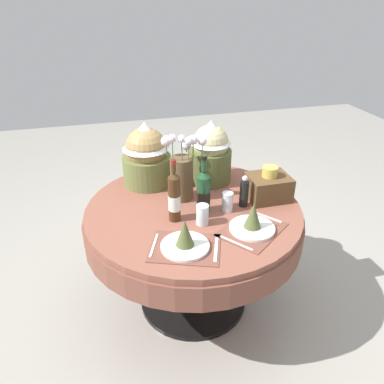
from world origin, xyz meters
TOP-DOWN VIEW (x-y plane):
  - ground at (0.00, 0.00)m, footprint 8.00×8.00m
  - dining_table at (0.00, 0.00)m, footprint 1.28×1.28m
  - place_setting_left at (-0.14, -0.37)m, footprint 0.41×0.36m
  - place_setting_right at (0.24, -0.31)m, footprint 0.43×0.41m
  - flower_vase at (-0.04, 0.12)m, footprint 0.25×0.18m
  - wine_bottle_left at (0.04, -0.06)m, footprint 0.08×0.08m
  - wine_bottle_centre at (-0.13, -0.11)m, footprint 0.07×0.07m
  - tumbler_near_left at (0.17, -0.09)m, footprint 0.06×0.06m
  - tumbler_mid at (0.00, -0.19)m, footprint 0.07×0.07m
  - pepper_mill at (0.28, -0.06)m, footprint 0.05×0.05m
  - gift_tub_back_left at (-0.21, 0.37)m, footprint 0.31×0.31m
  - gift_tub_back_right at (0.19, 0.30)m, footprint 0.27×0.27m
  - woven_basket_side_right at (0.46, -0.02)m, footprint 0.24×0.20m

SIDE VIEW (x-z plane):
  - ground at x=0.00m, z-range 0.00..0.00m
  - dining_table at x=0.00m, z-range 0.24..0.97m
  - place_setting_left at x=-0.14m, z-range 0.70..0.86m
  - place_setting_right at x=0.24m, z-range 0.70..0.86m
  - tumbler_mid at x=0.00m, z-range 0.73..0.85m
  - tumbler_near_left at x=0.17m, z-range 0.73..0.85m
  - woven_basket_side_right at x=0.46m, z-range 0.71..0.91m
  - pepper_mill at x=0.28m, z-range 0.72..0.92m
  - wine_bottle_left at x=0.04m, z-range 0.69..1.03m
  - wine_bottle_centre at x=-0.13m, z-range 0.69..1.05m
  - flower_vase at x=-0.04m, z-range 0.70..1.11m
  - gift_tub_back_left at x=-0.21m, z-range 0.74..1.15m
  - gift_tub_back_right at x=0.19m, z-range 0.74..1.15m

